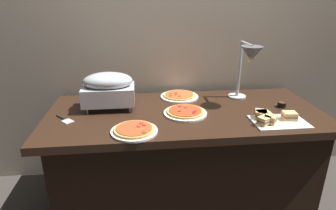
# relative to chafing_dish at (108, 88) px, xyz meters

# --- Properties ---
(ground_plane) EXTENTS (8.00, 8.00, 0.00)m
(ground_plane) POSITION_rel_chafing_dish_xyz_m (0.53, -0.11, -0.91)
(ground_plane) COLOR #38332D
(back_wall) EXTENTS (4.40, 0.04, 2.40)m
(back_wall) POSITION_rel_chafing_dish_xyz_m (0.53, 0.39, 0.29)
(back_wall) COLOR tan
(back_wall) RESTS_ON ground_plane
(buffet_table) EXTENTS (1.90, 0.84, 0.76)m
(buffet_table) POSITION_rel_chafing_dish_xyz_m (0.53, -0.11, -0.52)
(buffet_table) COLOR black
(buffet_table) RESTS_ON ground_plane
(chafing_dish) EXTENTS (0.36, 0.23, 0.26)m
(chafing_dish) POSITION_rel_chafing_dish_xyz_m (0.00, 0.00, 0.00)
(chafing_dish) COLOR #B7BABF
(chafing_dish) RESTS_ON buffet_table
(heat_lamp) EXTENTS (0.15, 0.34, 0.44)m
(heat_lamp) POSITION_rel_chafing_dish_xyz_m (0.98, -0.03, 0.19)
(heat_lamp) COLOR #B7BABF
(heat_lamp) RESTS_ON buffet_table
(pizza_plate_front) EXTENTS (0.29, 0.29, 0.03)m
(pizza_plate_front) POSITION_rel_chafing_dish_xyz_m (0.52, -0.16, -0.14)
(pizza_plate_front) COLOR white
(pizza_plate_front) RESTS_ON buffet_table
(pizza_plate_center) EXTENTS (0.30, 0.30, 0.03)m
(pizza_plate_center) POSITION_rel_chafing_dish_xyz_m (0.52, 0.18, -0.14)
(pizza_plate_center) COLOR white
(pizza_plate_center) RESTS_ON buffet_table
(pizza_plate_raised_stand) EXTENTS (0.28, 0.28, 0.03)m
(pizza_plate_raised_stand) POSITION_rel_chafing_dish_xyz_m (0.17, -0.40, -0.14)
(pizza_plate_raised_stand) COLOR white
(pizza_plate_raised_stand) RESTS_ON buffet_table
(sandwich_platter) EXTENTS (0.34, 0.23, 0.06)m
(sandwich_platter) POSITION_rel_chafing_dish_xyz_m (1.05, -0.35, -0.12)
(sandwich_platter) COLOR white
(sandwich_platter) RESTS_ON buffet_table
(sauce_cup_near) EXTENTS (0.06, 0.06, 0.04)m
(sauce_cup_near) POSITION_rel_chafing_dish_xyz_m (1.23, -0.11, -0.13)
(sauce_cup_near) COLOR black
(sauce_cup_near) RESTS_ON buffet_table
(serving_spatula) EXTENTS (0.14, 0.15, 0.01)m
(serving_spatula) POSITION_rel_chafing_dish_xyz_m (-0.28, -0.17, -0.15)
(serving_spatula) COLOR #B7BABF
(serving_spatula) RESTS_ON buffet_table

